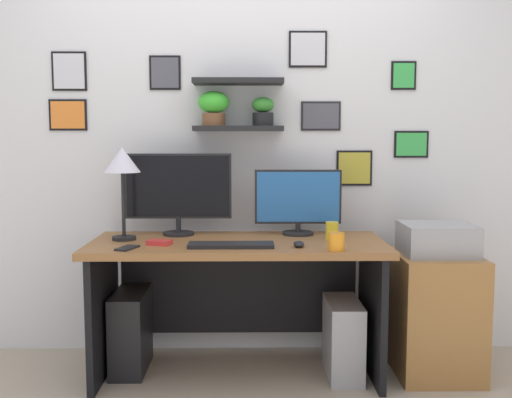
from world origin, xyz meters
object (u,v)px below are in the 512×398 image
at_px(keyboard, 231,245).
at_px(cell_phone, 127,248).
at_px(monitor_left, 178,190).
at_px(computer_tower_left, 131,331).
at_px(computer_tower_right, 343,338).
at_px(coffee_mug, 337,242).
at_px(desk_lamp, 122,166).
at_px(desk, 238,277).
at_px(scissors_tray, 160,243).
at_px(monitor_right, 298,201).
at_px(computer_mouse, 299,244).
at_px(drawer_cabinet, 435,314).
at_px(pen_cup, 332,231).
at_px(printer, 437,239).

relative_size(keyboard, cell_phone, 3.14).
relative_size(monitor_left, computer_tower_left, 1.36).
bearing_deg(computer_tower_right, monitor_left, 165.77).
bearing_deg(coffee_mug, desk_lamp, 163.93).
relative_size(desk, scissors_tray, 13.31).
bearing_deg(monitor_right, computer_tower_right, -44.97).
bearing_deg(desk_lamp, desk, 0.85).
bearing_deg(computer_mouse, desk, 143.76).
distance_m(desk_lamp, computer_tower_right, 1.53).
relative_size(desk, desk_lamp, 3.15).
relative_size(scissors_tray, computer_tower_right, 0.29).
relative_size(computer_mouse, computer_tower_left, 0.20).
height_order(coffee_mug, drawer_cabinet, coffee_mug).
xyz_separation_m(keyboard, computer_mouse, (0.35, -0.01, 0.01)).
bearing_deg(cell_phone, coffee_mug, 15.64).
height_order(monitor_right, pen_cup, monitor_right).
relative_size(desk_lamp, pen_cup, 5.08).
height_order(coffee_mug, pen_cup, pen_cup).
relative_size(pen_cup, printer, 0.26).
xyz_separation_m(scissors_tray, printer, (1.50, 0.12, -0.01)).
relative_size(scissors_tray, printer, 0.32).
height_order(coffee_mug, scissors_tray, coffee_mug).
relative_size(computer_mouse, desk_lamp, 0.18).
bearing_deg(drawer_cabinet, pen_cup, 178.42).
bearing_deg(computer_mouse, desk_lamp, 166.66).
bearing_deg(keyboard, scissors_tray, 170.08).
bearing_deg(printer, monitor_right, 164.46).
distance_m(coffee_mug, scissors_tray, 0.92).
bearing_deg(computer_tower_right, keyboard, -165.64).
height_order(computer_mouse, desk_lamp, desk_lamp).
bearing_deg(monitor_right, coffee_mug, -72.95).
distance_m(cell_phone, pen_cup, 1.10).
bearing_deg(cell_phone, keyboard, 23.96).
distance_m(desk_lamp, cell_phone, 0.49).
xyz_separation_m(desk_lamp, computer_tower_right, (1.20, -0.06, -0.95)).
relative_size(monitor_left, computer_tower_right, 1.46).
distance_m(cell_phone, computer_tower_right, 1.27).
bearing_deg(desk, monitor_right, 25.29).
xyz_separation_m(computer_mouse, coffee_mug, (0.18, -0.10, 0.03)).
bearing_deg(keyboard, printer, 9.23).
distance_m(scissors_tray, printer, 1.50).
bearing_deg(monitor_right, keyboard, -133.94).
bearing_deg(computer_mouse, cell_phone, -177.21).
relative_size(pen_cup, scissors_tray, 0.83).
bearing_deg(coffee_mug, pen_cup, 86.28).
relative_size(computer_mouse, drawer_cabinet, 0.13).
xyz_separation_m(monitor_left, keyboard, (0.31, -0.39, -0.25)).
relative_size(monitor_right, scissors_tray, 4.16).
bearing_deg(computer_mouse, printer, 13.63).
bearing_deg(scissors_tray, keyboard, -9.92).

